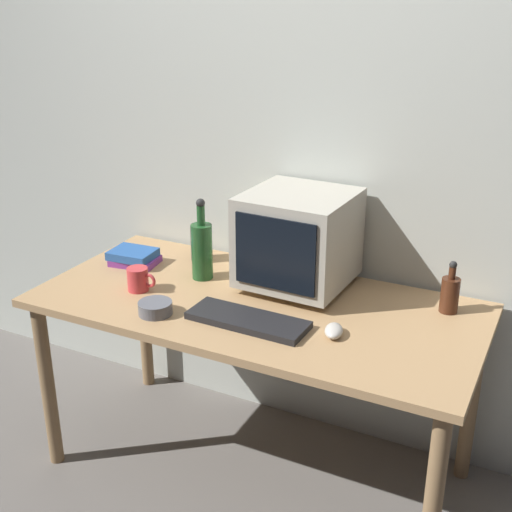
{
  "coord_description": "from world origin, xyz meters",
  "views": [
    {
      "loc": [
        0.99,
        -1.98,
        1.81
      ],
      "look_at": [
        0.0,
        0.0,
        0.92
      ],
      "focal_mm": 47.07,
      "sensor_mm": 36.0,
      "label": 1
    }
  ],
  "objects": [
    {
      "name": "crt_monitor",
      "position": [
        0.08,
        0.19,
        0.94
      ],
      "size": [
        0.39,
        0.4,
        0.37
      ],
      "color": "#B2AD9E",
      "rests_on": "desk"
    },
    {
      "name": "ground_plane",
      "position": [
        0.0,
        0.0,
        0.0
      ],
      "size": [
        6.0,
        6.0,
        0.0
      ],
      "primitive_type": "plane",
      "color": "slate"
    },
    {
      "name": "back_wall",
      "position": [
        0.0,
        0.45,
        1.25
      ],
      "size": [
        4.0,
        0.08,
        2.5
      ],
      "primitive_type": "cube",
      "color": "beige",
      "rests_on": "ground"
    },
    {
      "name": "desk",
      "position": [
        0.0,
        0.0,
        0.66
      ],
      "size": [
        1.63,
        0.77,
        0.74
      ],
      "color": "tan",
      "rests_on": "ground"
    },
    {
      "name": "keyboard",
      "position": [
        0.05,
        -0.16,
        0.76
      ],
      "size": [
        0.42,
        0.16,
        0.02
      ],
      "primitive_type": "cube",
      "rotation": [
        0.0,
        0.0,
        -0.03
      ],
      "color": "black",
      "rests_on": "desk"
    },
    {
      "name": "book_stack",
      "position": [
        -0.61,
        0.1,
        0.77
      ],
      "size": [
        0.2,
        0.16,
        0.06
      ],
      "color": "#843893",
      "rests_on": "desk"
    },
    {
      "name": "mug",
      "position": [
        -0.44,
        -0.11,
        0.79
      ],
      "size": [
        0.12,
        0.08,
        0.09
      ],
      "color": "#CC383D",
      "rests_on": "desk"
    },
    {
      "name": "bottle_short",
      "position": [
        0.64,
        0.23,
        0.81
      ],
      "size": [
        0.07,
        0.07,
        0.19
      ],
      "color": "#472314",
      "rests_on": "desk"
    },
    {
      "name": "cd_spindle",
      "position": [
        -0.27,
        -0.24,
        0.77
      ],
      "size": [
        0.12,
        0.12,
        0.04
      ],
      "primitive_type": "cylinder",
      "color": "#595B66",
      "rests_on": "desk"
    },
    {
      "name": "bottle_tall",
      "position": [
        -0.29,
        0.1,
        0.87
      ],
      "size": [
        0.08,
        0.08,
        0.33
      ],
      "color": "#1E4C23",
      "rests_on": "desk"
    },
    {
      "name": "metal_canister",
      "position": [
        -0.39,
        0.26,
        0.82
      ],
      "size": [
        0.09,
        0.09,
        0.15
      ],
      "primitive_type": "cylinder",
      "color": "black",
      "rests_on": "desk"
    },
    {
      "name": "computer_mouse",
      "position": [
        0.34,
        -0.11,
        0.76
      ],
      "size": [
        0.08,
        0.11,
        0.04
      ],
      "primitive_type": "ellipsoid",
      "rotation": [
        0.0,
        0.0,
        0.28
      ],
      "color": "beige",
      "rests_on": "desk"
    }
  ]
}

